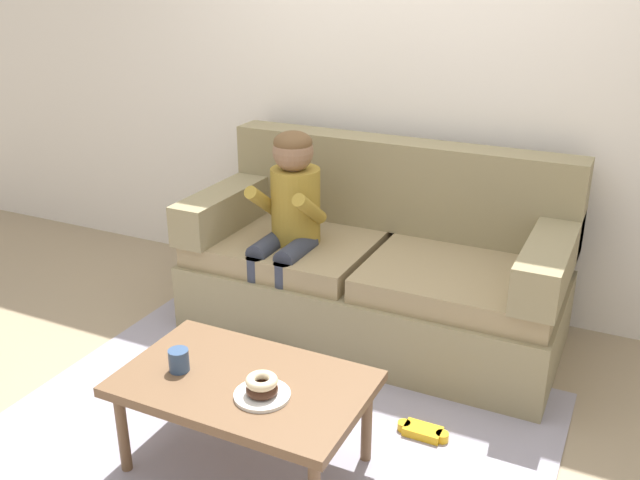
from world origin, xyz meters
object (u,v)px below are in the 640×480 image
at_px(couch, 377,270).
at_px(mug, 179,360).
at_px(person_child, 289,215).
at_px(toy_controller, 423,432).
at_px(coffee_table, 244,389).
at_px(donut, 262,389).

xyz_separation_m(couch, mug, (-0.30, -1.33, 0.10)).
bearing_deg(person_child, toy_controller, -31.59).
bearing_deg(couch, toy_controller, -56.20).
bearing_deg(person_child, coffee_table, -70.77).
bearing_deg(person_child, donut, -66.47).
bearing_deg(donut, toy_controller, 50.02).
height_order(coffee_table, toy_controller, coffee_table).
bearing_deg(donut, couch, 93.21).
height_order(couch, person_child, person_child).
height_order(couch, mug, couch).
xyz_separation_m(couch, toy_controller, (0.53, -0.80, -0.33)).
bearing_deg(mug, donut, -1.90).
bearing_deg(person_child, couch, 26.98).
relative_size(person_child, toy_controller, 4.87).
xyz_separation_m(donut, toy_controller, (0.46, 0.55, -0.42)).
bearing_deg(couch, donut, -86.79).
distance_m(couch, person_child, 0.56).
bearing_deg(toy_controller, donut, -144.33).
bearing_deg(coffee_table, mug, -168.02).
height_order(mug, toy_controller, mug).
distance_m(person_child, toy_controller, 1.29).
relative_size(couch, donut, 16.28).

